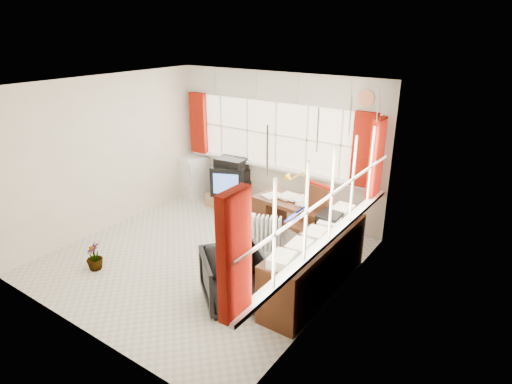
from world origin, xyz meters
TOP-DOWN VIEW (x-y plane):
  - ground at (0.00, 0.00)m, footprint 4.00×4.00m
  - room_walls at (0.00, 0.00)m, footprint 4.00×4.00m
  - window_back at (0.00, 1.94)m, footprint 3.70×0.12m
  - window_right at (1.94, 0.00)m, footprint 0.12×3.70m
  - curtains at (0.92, 0.93)m, footprint 3.83×3.83m
  - overhead_cabinets at (0.98, 0.98)m, footprint 3.98×3.98m
  - desk at (0.86, 1.15)m, footprint 1.30×0.74m
  - desk_lamp at (0.94, 1.34)m, footprint 0.16×0.13m
  - task_chair at (1.31, 0.91)m, footprint 0.58×0.60m
  - office_chair at (1.05, -0.62)m, footprint 1.05×1.04m
  - radiator at (0.74, 0.56)m, footprint 0.46×0.30m
  - credenza at (1.73, 0.20)m, footprint 0.50×2.00m
  - file_tray at (1.66, 0.72)m, footprint 0.30×0.38m
  - tv_bench at (-0.55, 1.72)m, footprint 1.40×0.50m
  - crt_tv at (-0.88, 1.78)m, footprint 0.78×0.75m
  - hifi_stack at (-0.84, 1.78)m, footprint 0.68×0.47m
  - mini_fridge at (-1.80, 1.80)m, footprint 0.56×0.56m
  - spray_bottle_a at (-0.04, 1.54)m, footprint 0.13×0.14m
  - spray_bottle_b at (-0.21, 1.28)m, footprint 0.12×0.13m
  - flower_vase at (-1.03, -1.11)m, footprint 0.30×0.30m

SIDE VIEW (x-z plane):
  - ground at x=0.00m, z-range 0.00..0.00m
  - spray_bottle_b at x=-0.21m, z-range 0.00..0.21m
  - tv_bench at x=-0.55m, z-range 0.00..0.25m
  - spray_bottle_a at x=-0.04m, z-range 0.00..0.32m
  - flower_vase at x=-1.03m, z-range 0.00..0.40m
  - radiator at x=0.74m, z-range -0.06..0.58m
  - office_chair at x=1.05m, z-range 0.00..0.69m
  - mini_fridge at x=-1.80m, z-range 0.00..0.79m
  - credenza at x=1.73m, z-range -0.03..0.82m
  - desk at x=0.86m, z-range 0.02..0.78m
  - crt_tv at x=-0.88m, z-range 0.25..0.80m
  - hifi_stack at x=-0.84m, z-range 0.23..0.91m
  - task_chair at x=1.31m, z-range 0.03..1.16m
  - file_tray at x=1.66m, z-range 0.75..0.87m
  - window_back at x=0.00m, z-range -0.85..2.75m
  - window_right at x=1.94m, z-range -0.85..2.75m
  - desk_lamp at x=0.94m, z-range 0.80..1.24m
  - curtains at x=0.92m, z-range 0.88..2.03m
  - room_walls at x=0.00m, z-range -0.50..3.50m
  - overhead_cabinets at x=0.98m, z-range 2.01..2.49m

